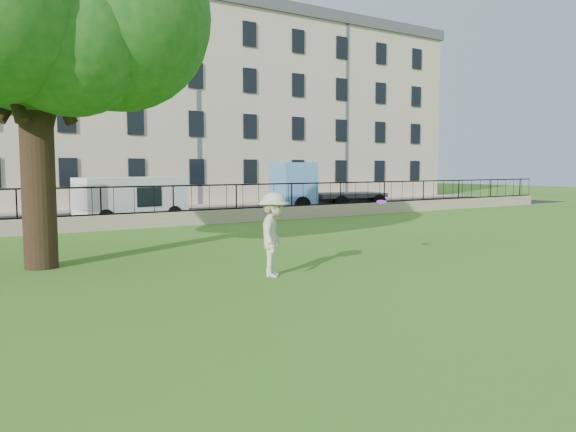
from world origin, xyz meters
TOP-DOWN VIEW (x-y plane):
  - ground at (0.00, 0.00)m, footprint 120.00×120.00m
  - retaining_wall at (0.00, 12.00)m, footprint 50.00×0.40m
  - iron_railing at (0.00, 12.00)m, footprint 50.00×0.05m
  - street at (0.00, 16.70)m, footprint 60.00×9.00m
  - sidewalk at (0.00, 21.90)m, footprint 60.00×1.40m
  - building_row at (0.00, 27.57)m, footprint 56.40×10.40m
  - man at (-2.24, 0.39)m, footprint 1.33×1.41m
  - frisbee at (1.30, 0.66)m, footprint 0.28×0.27m
  - white_van at (-0.85, 14.89)m, footprint 5.03×2.50m
  - blue_truck at (10.78, 15.39)m, footprint 6.76×3.08m

SIDE VIEW (x-z plane):
  - ground at x=0.00m, z-range 0.00..0.00m
  - street at x=0.00m, z-range 0.00..0.01m
  - sidewalk at x=0.00m, z-range 0.00..0.12m
  - retaining_wall at x=0.00m, z-range 0.00..0.60m
  - man at x=-2.24m, z-range 0.00..1.92m
  - white_van at x=-0.85m, z-range 0.00..2.03m
  - iron_railing at x=0.00m, z-range 0.59..1.72m
  - blue_truck at x=10.78m, z-range 0.00..2.74m
  - frisbee at x=1.30m, z-range 1.51..1.63m
  - building_row at x=0.00m, z-range 0.02..13.82m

